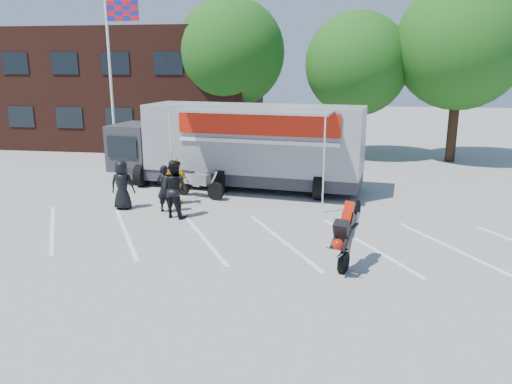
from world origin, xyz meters
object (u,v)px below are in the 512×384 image
(flagpole, at_px, (115,62))
(tree_right, at_px, (461,45))
(tree_mid, at_px, (357,64))
(stunt_bike_rider, at_px, (350,264))
(spectator_leather_c, at_px, (174,189))
(parked_motorcycle, at_px, (199,197))
(spectator_hivis, at_px, (176,181))
(spectator_leather_b, at_px, (165,189))
(transporter_truck, at_px, (242,187))
(spectator_leather_a, at_px, (122,185))
(tree_left, at_px, (231,53))

(flagpole, bearing_deg, tree_right, 15.48)
(flagpole, xyz_separation_m, tree_mid, (11.24, 5.00, -0.11))
(stunt_bike_rider, distance_m, spectator_leather_c, 6.60)
(parked_motorcycle, xyz_separation_m, spectator_leather_c, (-0.10, -2.57, 0.97))
(spectator_hivis, bearing_deg, tree_mid, -112.34)
(tree_mid, height_order, spectator_leather_b, tree_mid)
(transporter_truck, distance_m, spectator_hivis, 3.55)
(tree_right, height_order, spectator_leather_a, tree_right)
(tree_left, relative_size, tree_right, 0.95)
(spectator_hivis, bearing_deg, spectator_leather_c, 115.30)
(parked_motorcycle, distance_m, spectator_leather_a, 3.05)
(tree_mid, height_order, transporter_truck, tree_mid)
(tree_right, xyz_separation_m, spectator_leather_b, (-11.70, -11.22, -5.05))
(flagpole, bearing_deg, spectator_leather_c, -55.04)
(spectator_leather_b, bearing_deg, tree_right, -129.78)
(tree_left, distance_m, tree_mid, 7.10)
(spectator_leather_c, bearing_deg, spectator_leather_b, -26.03)
(spectator_hivis, bearing_deg, spectator_leather_b, 95.41)
(stunt_bike_rider, distance_m, spectator_hivis, 7.78)
(tree_left, xyz_separation_m, stunt_bike_rider, (6.50, -16.43, -5.57))
(spectator_leather_a, relative_size, spectator_leather_c, 0.89)
(tree_right, xyz_separation_m, parked_motorcycle, (-11.09, -9.17, -5.88))
(spectator_leather_a, relative_size, spectator_hivis, 1.02)
(parked_motorcycle, height_order, spectator_hivis, spectator_hivis)
(spectator_leather_a, distance_m, spectator_hivis, 1.89)
(spectator_leather_c, bearing_deg, parked_motorcycle, -73.08)
(tree_left, bearing_deg, stunt_bike_rider, -68.42)
(tree_left, distance_m, spectator_leather_b, 13.58)
(spectator_leather_c, height_order, spectator_hivis, spectator_leather_c)
(flagpole, bearing_deg, tree_left, 54.72)
(spectator_leather_a, distance_m, spectator_leather_b, 1.60)
(tree_mid, height_order, tree_right, tree_right)
(parked_motorcycle, xyz_separation_m, stunt_bike_rider, (5.59, -5.77, 0.00))
(stunt_bike_rider, height_order, spectator_leather_b, spectator_leather_b)
(tree_left, relative_size, spectator_leather_a, 5.00)
(tree_left, height_order, spectator_leather_c, tree_left)
(flagpole, height_order, spectator_leather_a, flagpole)
(tree_mid, xyz_separation_m, spectator_leather_a, (-8.29, -11.60, -4.08))
(tree_left, height_order, spectator_leather_b, tree_left)
(flagpole, relative_size, parked_motorcycle, 3.48)
(tree_mid, distance_m, spectator_leather_b, 14.12)
(parked_motorcycle, bearing_deg, tree_mid, -11.94)
(stunt_bike_rider, relative_size, spectator_leather_c, 0.97)
(tree_right, relative_size, spectator_leather_c, 4.72)
(tree_right, xyz_separation_m, stunt_bike_rider, (-5.50, -14.93, -5.88))
(flagpole, distance_m, spectator_leather_a, 8.36)
(parked_motorcycle, xyz_separation_m, spectator_leather_b, (-0.61, -2.06, 0.82))
(parked_motorcycle, relative_size, spectator_hivis, 1.36)
(stunt_bike_rider, bearing_deg, flagpole, 154.60)
(spectator_leather_b, xyz_separation_m, spectator_hivis, (0.07, 1.02, 0.02))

